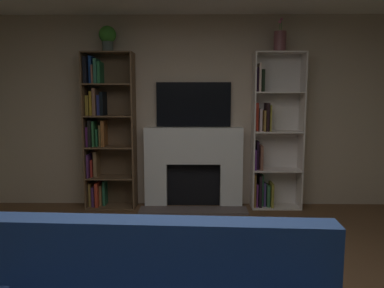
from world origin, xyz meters
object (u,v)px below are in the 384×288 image
at_px(bookshelf_right, 271,138).
at_px(potted_plant, 108,37).
at_px(fireplace, 194,165).
at_px(bookshelf_left, 104,130).
at_px(vase_with_flowers, 280,41).
at_px(tv, 194,105).

distance_m(bookshelf_right, potted_plant, 2.55).
bearing_deg(potted_plant, fireplace, 1.96).
bearing_deg(bookshelf_left, bookshelf_right, 0.30).
bearing_deg(bookshelf_right, fireplace, -179.86).
bearing_deg(vase_with_flowers, tv, 173.94).
distance_m(tv, vase_with_flowers, 1.40).
bearing_deg(bookshelf_left, vase_with_flowers, -0.71).
relative_size(fireplace, bookshelf_left, 0.68).
bearing_deg(bookshelf_right, tv, 175.70).
height_order(bookshelf_right, potted_plant, potted_plant).
relative_size(fireplace, tv, 1.42).
bearing_deg(bookshelf_left, potted_plant, -18.13).
bearing_deg(vase_with_flowers, bookshelf_left, 179.29).
xyz_separation_m(tv, vase_with_flowers, (1.13, -0.12, 0.82)).
xyz_separation_m(bookshelf_left, bookshelf_right, (2.26, 0.01, -0.11)).
bearing_deg(fireplace, bookshelf_right, 0.14).
bearing_deg(bookshelf_right, bookshelf_left, -179.70).
relative_size(bookshelf_left, vase_with_flowers, 4.76).
height_order(tv, bookshelf_right, bookshelf_right).
bearing_deg(tv, vase_with_flowers, -6.06).
relative_size(bookshelf_right, vase_with_flowers, 4.76).
distance_m(fireplace, vase_with_flowers, 2.00).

